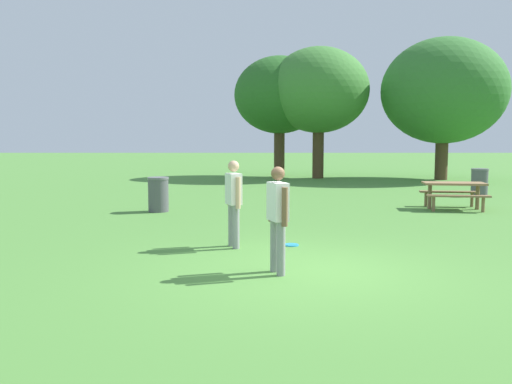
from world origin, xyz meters
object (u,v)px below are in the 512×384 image
tree_tall_left (282,95)px  trash_can_further_along (482,182)px  person_thrower (280,213)px  frisbee (294,245)px  trash_can_beside_table (161,194)px  tree_broad_center (321,91)px  tree_far_right (446,91)px  picnic_table_near (456,190)px  person_catcher (236,198)px

tree_tall_left → trash_can_further_along: bearing=-53.8°
person_thrower → trash_can_further_along: person_thrower is taller
person_thrower → trash_can_further_along: bearing=55.6°
frisbee → trash_can_beside_table: trash_can_beside_table is taller
tree_broad_center → tree_far_right: tree_far_right is taller
person_thrower → tree_far_right: (8.55, 18.13, 3.26)m
picnic_table_near → tree_broad_center: 12.52m
trash_can_beside_table → tree_broad_center: tree_broad_center is taller
person_thrower → tree_tall_left: tree_tall_left is taller
trash_can_beside_table → tree_broad_center: 14.03m
person_thrower → frisbee: size_ratio=5.94×
person_catcher → tree_tall_left: (1.61, 18.02, 3.19)m
frisbee → person_thrower: bearing=-99.3°
trash_can_further_along → tree_far_right: size_ratio=0.14×
person_thrower → person_catcher: size_ratio=1.00×
trash_can_further_along → tree_far_right: bearing=81.7°
person_catcher → trash_can_further_along: 12.18m
person_thrower → frisbee: 2.37m
frisbee → picnic_table_near: (4.99, 5.30, 0.55)m
trash_can_further_along → tree_far_right: tree_far_right is taller
tree_broad_center → tree_tall_left: bearing=154.5°
trash_can_beside_table → tree_far_right: (11.59, 11.21, 3.72)m
picnic_table_near → tree_broad_center: bearing=102.5°
picnic_table_near → person_thrower: bearing=-125.6°
person_catcher → tree_broad_center: (3.50, 17.12, 3.36)m
person_thrower → tree_far_right: size_ratio=0.24×
tree_broad_center → tree_far_right: (5.80, -0.99, -0.11)m
trash_can_further_along → tree_tall_left: bearing=126.2°
person_thrower → person_catcher: bearing=110.6°
frisbee → tree_broad_center: bearing=82.0°
person_catcher → frisbee: bearing=8.0°
frisbee → tree_far_right: 18.44m
trash_can_beside_table → tree_far_right: tree_far_right is taller
person_catcher → tree_tall_left: size_ratio=0.27×
tree_broad_center → tree_far_right: bearing=-9.7°
person_thrower → tree_far_right: tree_far_right is taller
frisbee → trash_can_further_along: trash_can_further_along is taller
trash_can_beside_table → tree_tall_left: (3.90, 13.10, 3.65)m
person_thrower → tree_tall_left: (0.86, 20.02, 3.19)m
person_thrower → tree_tall_left: size_ratio=0.27×
trash_can_beside_table → frisbee: bearing=-54.6°
person_thrower → picnic_table_near: person_thrower is taller
frisbee → tree_far_right: bearing=62.8°
trash_can_beside_table → tree_tall_left: tree_tall_left is taller
frisbee → tree_tall_left: bearing=88.4°
person_catcher → tree_far_right: (9.30, 16.14, 3.26)m
trash_can_beside_table → tree_far_right: size_ratio=0.14×
frisbee → tree_tall_left: 18.34m
tree_broad_center → person_thrower: bearing=-98.2°
tree_far_right → trash_can_beside_table: bearing=-136.0°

